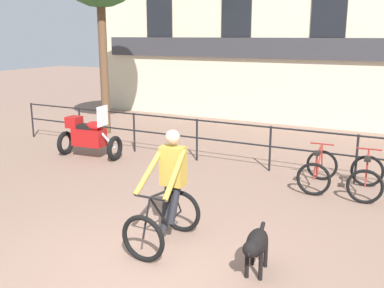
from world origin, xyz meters
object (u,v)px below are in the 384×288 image
(dog, at_px, (256,245))
(parked_bicycle_mid_left, at_px, (366,177))
(parked_bicycle_near_lamp, at_px, (318,171))
(cyclist_with_bike, at_px, (168,194))
(parked_motorcycle, at_px, (89,136))

(dog, bearing_deg, parked_bicycle_mid_left, 69.09)
(dog, distance_m, parked_bicycle_near_lamp, 3.86)
(cyclist_with_bike, relative_size, parked_bicycle_mid_left, 1.46)
(dog, distance_m, parked_bicycle_mid_left, 3.96)
(parked_bicycle_near_lamp, bearing_deg, dog, 87.60)
(cyclist_with_bike, height_order, parked_bicycle_mid_left, cyclist_with_bike)
(cyclist_with_bike, bearing_deg, dog, -12.36)
(parked_bicycle_near_lamp, distance_m, parked_bicycle_mid_left, 0.93)
(parked_bicycle_near_lamp, bearing_deg, cyclist_with_bike, 64.71)
(cyclist_with_bike, bearing_deg, parked_bicycle_mid_left, 55.46)
(cyclist_with_bike, bearing_deg, parked_bicycle_near_lamp, 67.08)
(parked_motorcycle, xyz_separation_m, parked_bicycle_near_lamp, (5.67, 0.37, -0.20))
(parked_motorcycle, height_order, parked_bicycle_near_lamp, parked_motorcycle)
(parked_motorcycle, relative_size, parked_bicycle_mid_left, 1.43)
(dog, xyz_separation_m, parked_bicycle_mid_left, (0.86, 3.86, -0.07))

